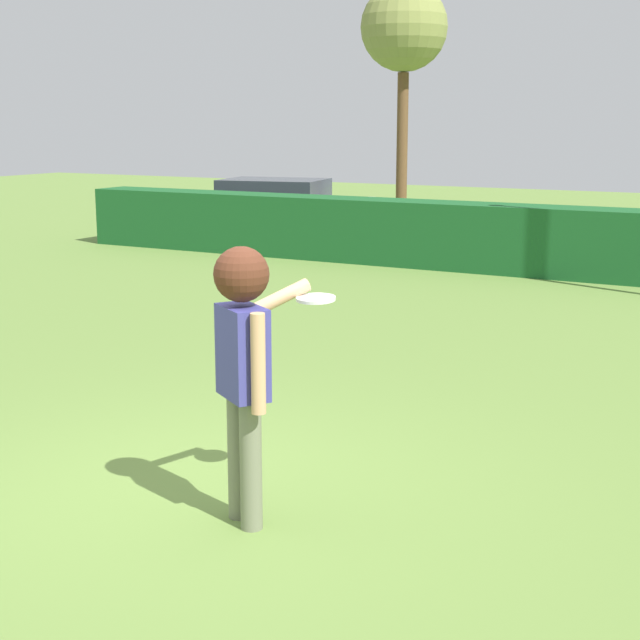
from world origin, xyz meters
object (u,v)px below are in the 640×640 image
object	(u,v)px
person	(244,349)
frisbee	(316,299)
parked_car_white	(274,205)
willow_tree	(404,31)

from	to	relation	value
person	frisbee	bearing A→B (deg)	68.63
person	frisbee	size ratio (longest dim) A/B	6.84
person	parked_car_white	size ratio (longest dim) A/B	0.40
frisbee	willow_tree	world-z (taller)	willow_tree
frisbee	willow_tree	bearing A→B (deg)	112.08
person	frisbee	xyz separation A→B (m)	(0.21, 0.54, 0.25)
parked_car_white	willow_tree	bearing A→B (deg)	64.90
person	parked_car_white	bearing A→B (deg)	120.72
frisbee	parked_car_white	distance (m)	15.15
parked_car_white	person	bearing A→B (deg)	-59.28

